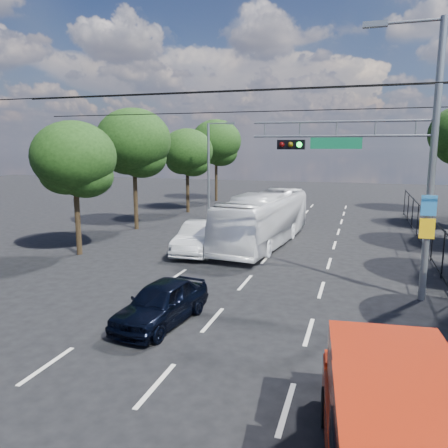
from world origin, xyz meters
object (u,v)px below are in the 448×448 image
at_px(navy_hatchback, 161,303).
at_px(white_van, 200,237).
at_px(white_bus, 264,219).
at_px(signal_mast, 395,151).
at_px(red_pickup, 402,440).

height_order(navy_hatchback, white_van, white_van).
bearing_deg(white_bus, navy_hatchback, -87.57).
height_order(signal_mast, red_pickup, signal_mast).
xyz_separation_m(signal_mast, white_van, (-8.79, 4.23, -4.45)).
relative_size(red_pickup, white_van, 1.24).
bearing_deg(navy_hatchback, red_pickup, -32.28).
bearing_deg(signal_mast, navy_hatchback, -144.96).
distance_m(signal_mast, navy_hatchback, 9.38).
height_order(signal_mast, white_van, signal_mast).
xyz_separation_m(red_pickup, white_bus, (-5.80, 17.03, 0.29)).
bearing_deg(red_pickup, white_bus, 108.81).
bearing_deg(white_van, signal_mast, -28.79).
relative_size(white_bus, white_van, 2.14).
xyz_separation_m(navy_hatchback, white_van, (-2.08, 8.93, 0.13)).
relative_size(signal_mast, white_bus, 0.92).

